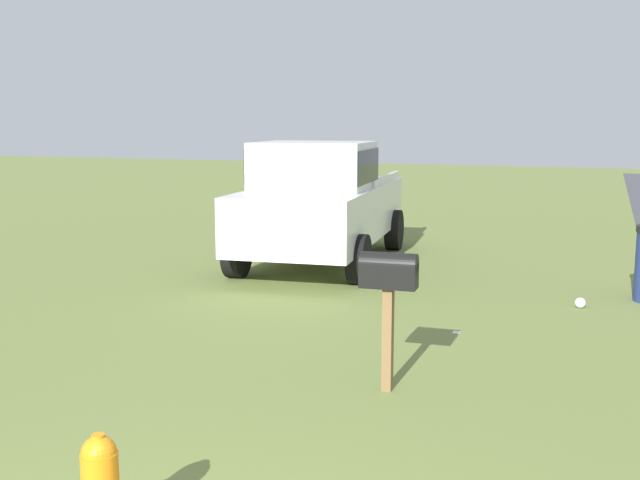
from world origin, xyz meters
The scene contains 4 objects.
mailbox centered at (4.41, 0.09, 1.02)m, with size 0.23×0.52×1.28m.
pickup_truck centered at (10.00, 2.84, 1.10)m, with size 5.05×2.59×2.09m.
litter_wrapper_midfield_a centered at (6.55, -0.15, 0.00)m, with size 0.12×0.08×0.01m, color silver.
litter_bag_by_mailbox centered at (8.28, -1.45, 0.07)m, with size 0.14×0.14×0.14m, color silver.
Camera 1 is at (-2.04, -1.69, 2.44)m, focal length 42.80 mm.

